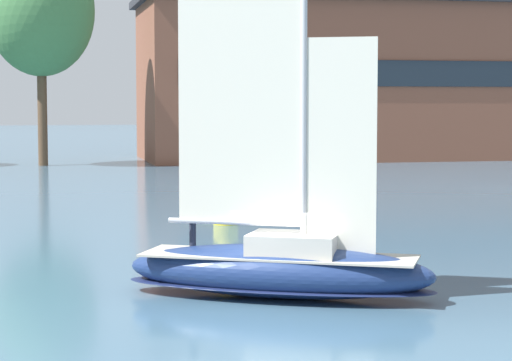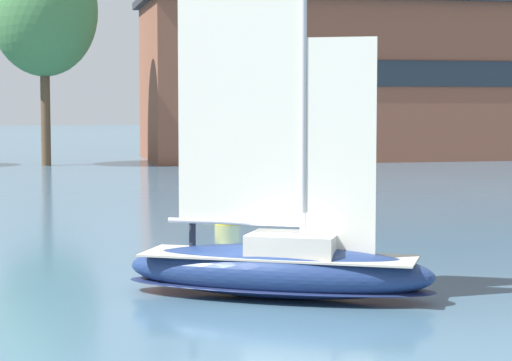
% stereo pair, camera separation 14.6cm
% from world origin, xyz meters
% --- Properties ---
extents(ground_plane, '(400.00, 400.00, 0.00)m').
position_xyz_m(ground_plane, '(0.00, 0.00, 0.00)').
color(ground_plane, '#42667F').
extents(waterfront_building, '(41.58, 16.76, 15.40)m').
position_xyz_m(waterfront_building, '(23.62, 65.60, 7.74)').
color(waterfront_building, brown).
rests_on(waterfront_building, ground).
extents(tree_shore_right, '(9.22, 9.22, 18.98)m').
position_xyz_m(tree_shore_right, '(-6.01, 60.64, 13.29)').
color(tree_shore_right, brown).
rests_on(tree_shore_right, ground).
extents(sailboat_main, '(9.30, 6.47, 12.57)m').
position_xyz_m(sailboat_main, '(0.01, -0.00, 1.01)').
color(sailboat_main, navy).
rests_on(sailboat_main, ground).
extents(channel_buoy, '(1.15, 1.15, 2.07)m').
position_xyz_m(channel_buoy, '(1.73, 17.09, 0.82)').
color(channel_buoy, yellow).
rests_on(channel_buoy, ground).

